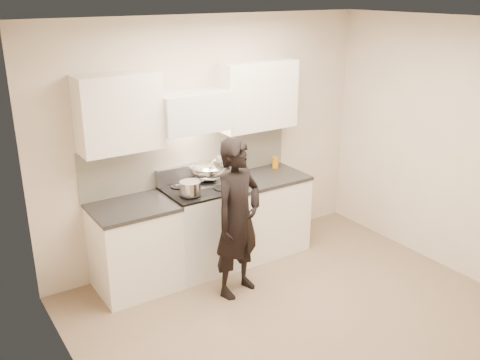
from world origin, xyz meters
The scene contains 11 objects.
ground_plane centered at (0.00, 0.00, 0.00)m, with size 4.00×4.00×0.00m, color #7D684F.
room_shell centered at (-0.06, 0.37, 1.60)m, with size 4.04×3.54×2.70m.
stove centered at (-0.30, 1.42, 0.47)m, with size 0.76×0.65×0.96m.
counter_right centered at (0.53, 1.43, 0.46)m, with size 0.92×0.67×0.92m.
counter_left centered at (-1.08, 1.43, 0.46)m, with size 0.82×0.67×0.92m.
wok centered at (-0.12, 1.57, 1.07)m, with size 0.41×0.50×0.33m.
stock_pot centered at (-0.50, 1.28, 1.03)m, with size 0.30×0.24×0.14m.
utensil_crock centered at (0.21, 1.61, 1.03)m, with size 0.13×0.13×0.35m.
spice_jar centered at (0.42, 1.65, 0.96)m, with size 0.04×0.04×0.08m.
oil_glass centered at (0.81, 1.59, 0.99)m, with size 0.07×0.07×0.13m.
person centered at (-0.24, 0.79, 0.81)m, with size 0.59×0.39×1.62m, color black.
Camera 1 is at (-2.84, -3.26, 2.97)m, focal length 40.00 mm.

